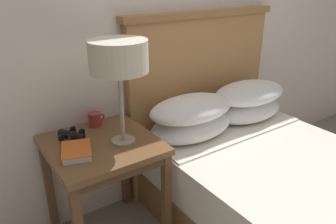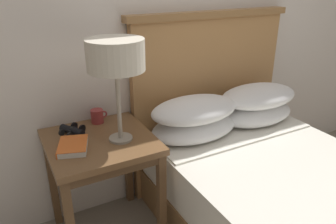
% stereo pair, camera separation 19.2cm
% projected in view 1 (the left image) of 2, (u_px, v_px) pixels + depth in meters
% --- Properties ---
extents(wall_back, '(8.00, 0.06, 2.60)m').
position_uv_depth(wall_back, '(160.00, 12.00, 2.10)').
color(wall_back, silver).
rests_on(wall_back, ground_plane).
extents(nightstand, '(0.58, 0.58, 0.68)m').
position_uv_depth(nightstand, '(103.00, 157.00, 1.82)').
color(nightstand, brown).
rests_on(nightstand, ground_plane).
extents(bed, '(1.26, 2.06, 1.30)m').
position_uv_depth(bed, '(293.00, 195.00, 1.92)').
color(bed, brown).
rests_on(bed, ground_plane).
extents(table_lamp, '(0.30, 0.30, 0.56)m').
position_uv_depth(table_lamp, '(119.00, 58.00, 1.61)').
color(table_lamp, gray).
rests_on(table_lamp, nightstand).
extents(book_on_nightstand, '(0.20, 0.23, 0.03)m').
position_uv_depth(book_on_nightstand, '(76.00, 151.00, 1.66)').
color(book_on_nightstand, silver).
rests_on(book_on_nightstand, nightstand).
extents(binoculars_pair, '(0.16, 0.16, 0.05)m').
position_uv_depth(binoculars_pair, '(72.00, 135.00, 1.82)').
color(binoculars_pair, black).
rests_on(binoculars_pair, nightstand).
extents(coffee_mug, '(0.10, 0.08, 0.08)m').
position_uv_depth(coffee_mug, '(95.00, 119.00, 1.97)').
color(coffee_mug, '#993333').
rests_on(coffee_mug, nightstand).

